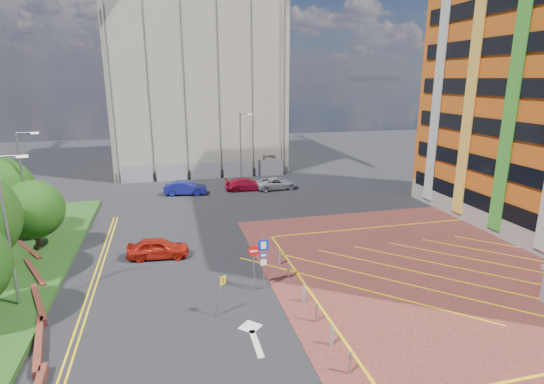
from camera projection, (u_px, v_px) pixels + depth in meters
name	position (u px, v px, depth m)	size (l,w,h in m)	color
ground	(259.00, 299.00, 23.51)	(140.00, 140.00, 0.00)	black
forecourt	(475.00, 271.00, 26.81)	(26.00, 26.00, 0.02)	brown
retaining_wall	(34.00, 304.00, 22.55)	(6.06, 20.33, 0.40)	maroon
tree_c	(34.00, 209.00, 28.87)	(4.00, 4.00, 4.90)	#3D2B1C
lamp_left_near	(8.00, 226.00, 21.25)	(1.53, 0.16, 8.00)	#9EA0A8
lamp_left_far	(24.00, 183.00, 30.15)	(1.53, 0.16, 8.00)	#9EA0A8
lamp_back	(241.00, 144.00, 49.58)	(1.53, 0.16, 8.00)	#9EA0A8
sign_cluster	(260.00, 258.00, 24.00)	(1.17, 0.12, 3.20)	#9EA0A8
warning_sign	(220.00, 291.00, 21.41)	(0.68, 0.40, 2.25)	#9EA0A8
bollard_row	(308.00, 301.00, 22.37)	(0.14, 11.14, 0.90)	#9EA0A8
construction_building	(196.00, 85.00, 58.14)	(21.20, 19.20, 22.00)	#9E9681
construction_fence	(214.00, 170.00, 51.59)	(21.60, 0.06, 2.00)	gray
car_red_left	(158.00, 248.00, 28.75)	(1.65, 4.10, 1.40)	#B01B0F
car_blue_back	(185.00, 188.00, 44.43)	(1.52, 4.36, 1.44)	navy
car_red_back	(246.00, 184.00, 46.32)	(1.86, 4.57, 1.33)	#AF0F27
car_silver_back	(276.00, 183.00, 46.69)	(2.13, 4.62, 1.28)	silver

